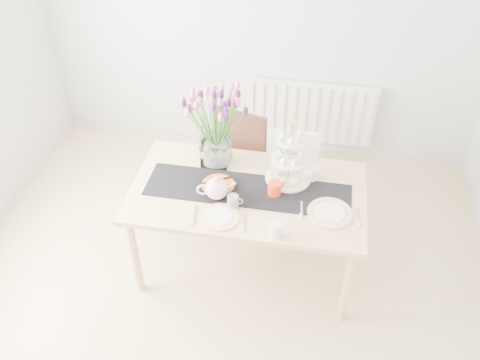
% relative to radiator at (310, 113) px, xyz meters
% --- Properties ---
extents(room_shell, '(4.50, 4.50, 4.50)m').
position_rel_radiator_xyz_m(room_shell, '(-0.50, -2.19, 0.85)').
color(room_shell, tan).
rests_on(room_shell, ground).
extents(radiator, '(1.20, 0.08, 0.60)m').
position_rel_radiator_xyz_m(radiator, '(0.00, 0.00, 0.00)').
color(radiator, white).
rests_on(radiator, room_shell).
extents(dining_table, '(1.60, 0.90, 0.75)m').
position_rel_radiator_xyz_m(dining_table, '(-0.34, -1.53, 0.22)').
color(dining_table, tan).
rests_on(dining_table, ground).
extents(chair_brown, '(0.55, 0.55, 0.91)m').
position_rel_radiator_xyz_m(chair_brown, '(-0.55, -0.94, 0.08)').
color(chair_brown, '#351A13').
rests_on(chair_brown, ground).
extents(chair_white, '(0.41, 0.41, 0.82)m').
position_rel_radiator_xyz_m(chair_white, '(-0.09, -0.98, 0.02)').
color(chair_white, white).
rests_on(chair_white, ground).
extents(table_runner, '(1.40, 0.35, 0.01)m').
position_rel_radiator_xyz_m(table_runner, '(-0.34, -1.53, 0.30)').
color(table_runner, black).
rests_on(table_runner, dining_table).
extents(tulip_vase, '(0.71, 0.71, 0.61)m').
position_rel_radiator_xyz_m(tulip_vase, '(-0.62, -1.26, 0.69)').
color(tulip_vase, silver).
rests_on(tulip_vase, dining_table).
extents(cake_stand, '(0.32, 0.32, 0.47)m').
position_rel_radiator_xyz_m(cake_stand, '(-0.08, -1.37, 0.43)').
color(cake_stand, gold).
rests_on(cake_stand, dining_table).
extents(teapot, '(0.31, 0.27, 0.17)m').
position_rel_radiator_xyz_m(teapot, '(-0.53, -1.64, 0.38)').
color(teapot, white).
rests_on(teapot, dining_table).
extents(cream_jug, '(0.11, 0.11, 0.10)m').
position_rel_radiator_xyz_m(cream_jug, '(0.07, -1.33, 0.35)').
color(cream_jug, white).
rests_on(cream_jug, dining_table).
extents(tart_tin, '(0.25, 0.25, 0.03)m').
position_rel_radiator_xyz_m(tart_tin, '(-0.54, -1.54, 0.31)').
color(tart_tin, black).
rests_on(tart_tin, dining_table).
extents(mug_grey, '(0.09, 0.09, 0.09)m').
position_rel_radiator_xyz_m(mug_grey, '(-0.41, -1.71, 0.35)').
color(mug_grey, slate).
rests_on(mug_grey, dining_table).
extents(mug_white, '(0.10, 0.10, 0.10)m').
position_rel_radiator_xyz_m(mug_white, '(-0.10, -1.92, 0.35)').
color(mug_white, white).
rests_on(mug_white, dining_table).
extents(mug_orange, '(0.13, 0.13, 0.11)m').
position_rel_radiator_xyz_m(mug_orange, '(-0.16, -1.54, 0.35)').
color(mug_orange, '#FB3F1B').
rests_on(mug_orange, dining_table).
extents(plate_left, '(0.28, 0.28, 0.01)m').
position_rel_radiator_xyz_m(plate_left, '(-0.47, -1.83, 0.31)').
color(plate_left, white).
rests_on(plate_left, dining_table).
extents(plate_right, '(0.32, 0.32, 0.02)m').
position_rel_radiator_xyz_m(plate_right, '(0.22, -1.67, 0.31)').
color(plate_right, white).
rests_on(plate_right, dining_table).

